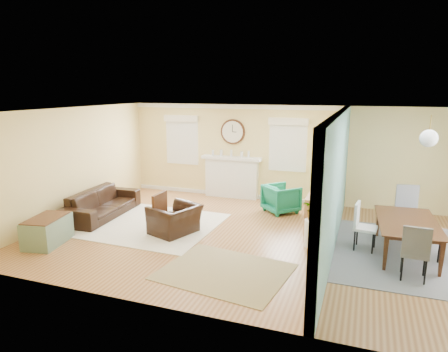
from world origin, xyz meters
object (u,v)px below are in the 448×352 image
Objects in this scene: sofa at (102,203)px; credenza at (321,209)px; eames_chair at (175,220)px; green_chair at (281,199)px; dining_table at (408,238)px.

sofa is 1.40× the size of credenza.
eames_chair is 2.89m from green_chair.
dining_table is at bearing -169.45° from green_chair.
eames_chair is at bearing -105.54° from sofa.
eames_chair is 4.58m from dining_table.
sofa is 2.23m from eames_chair.
sofa is 5.14m from credenza.
sofa is 2.90× the size of green_chair.
sofa is at bearing 86.93° from dining_table.
credenza reaches higher than green_chair.
eames_chair is 0.51× the size of dining_table.
sofa is 2.32× the size of eames_chair.
green_chair reaches higher than dining_table.
credenza is at bearing -171.43° from green_chair.
green_chair is 1.29m from credenza.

